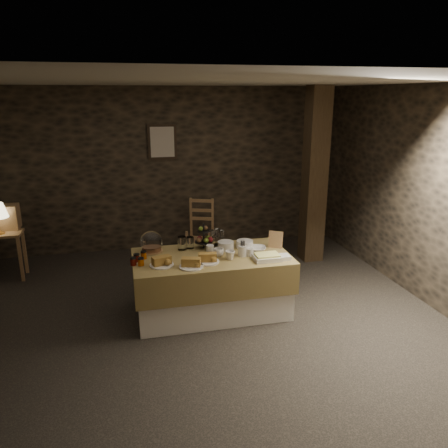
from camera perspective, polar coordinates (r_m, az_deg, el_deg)
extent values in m
cube|color=black|center=(5.21, -2.99, -11.73)|extent=(5.50, 5.00, 0.01)
cube|color=black|center=(7.16, -6.75, 7.07)|extent=(5.50, 0.02, 2.60)
cube|color=black|center=(2.47, 7.22, -11.95)|extent=(5.50, 0.02, 2.60)
cube|color=black|center=(5.86, 24.36, 3.57)|extent=(0.02, 5.00, 2.60)
cube|color=#BDB4A1|center=(4.59, -3.50, 18.17)|extent=(5.50, 5.00, 0.01)
cube|color=white|center=(5.14, -1.61, -8.01)|extent=(1.71, 0.88, 0.67)
cube|color=brown|center=(5.06, -1.63, -6.06)|extent=(1.78, 0.94, 0.36)
cube|color=olive|center=(6.56, -25.04, -4.21)|extent=(0.04, 0.04, 0.63)
cube|color=olive|center=(6.84, -24.57, -3.35)|extent=(0.04, 0.04, 0.63)
cylinder|color=gold|center=(6.60, -27.21, -1.08)|extent=(0.12, 0.12, 0.02)
cube|color=olive|center=(6.77, -26.96, 0.79)|extent=(0.42, 0.26, 0.34)
cube|color=olive|center=(6.96, -3.13, -2.28)|extent=(0.53, 0.52, 0.05)
cube|color=olive|center=(6.99, -3.44, 1.79)|extent=(0.38, 0.17, 0.39)
cube|color=black|center=(6.65, 11.75, 6.11)|extent=(0.30, 0.30, 2.60)
cube|color=black|center=(7.06, -8.07, 10.57)|extent=(0.45, 0.03, 0.55)
cube|color=#BFB4A3|center=(7.03, -8.06, 10.55)|extent=(0.37, 0.01, 0.47)
cylinder|color=silver|center=(5.17, 0.22, -2.83)|extent=(0.19, 0.19, 0.10)
cylinder|color=silver|center=(5.25, 2.73, -2.63)|extent=(0.20, 0.20, 0.08)
cylinder|color=silver|center=(4.97, 2.44, -3.53)|extent=(0.10, 0.10, 0.12)
imported|color=silver|center=(4.96, -0.71, -3.71)|extent=(0.12, 0.12, 0.09)
imported|color=silver|center=(4.86, 0.80, -4.10)|extent=(0.12, 0.12, 0.10)
cylinder|color=silver|center=(5.06, -1.83, -3.30)|extent=(0.09, 0.09, 0.09)
cylinder|color=silver|center=(4.98, 3.38, -3.67)|extent=(0.08, 0.08, 0.09)
imported|color=silver|center=(5.13, 4.28, -3.29)|extent=(0.27, 0.27, 0.05)
cylinder|color=olive|center=(5.19, -9.42, -3.50)|extent=(0.26, 0.26, 0.01)
cylinder|color=brown|center=(5.17, -9.44, -3.07)|extent=(0.22, 0.22, 0.07)
sphere|color=white|center=(5.15, -9.48, -2.31)|extent=(0.26, 0.26, 0.26)
cylinder|color=black|center=(5.18, -2.66, -1.58)|extent=(0.02, 0.02, 0.31)
cylinder|color=black|center=(5.21, -2.65, -2.33)|extent=(0.22, 0.22, 0.01)
cylinder|color=black|center=(5.16, -2.67, -0.91)|extent=(0.15, 0.15, 0.01)
sphere|color=olive|center=(5.23, -2.13, -1.83)|extent=(0.06, 0.06, 0.06)
sphere|color=maroon|center=(5.22, -3.22, -1.88)|extent=(0.06, 0.06, 0.06)
sphere|color=olive|center=(5.15, -2.35, -2.14)|extent=(0.06, 0.06, 0.06)
sphere|color=brown|center=(5.16, -3.29, -2.11)|extent=(0.06, 0.06, 0.06)
sphere|color=maroon|center=(5.17, -1.80, -2.03)|extent=(0.06, 0.06, 0.06)
cylinder|color=silver|center=(4.75, -8.13, -5.32)|extent=(0.26, 0.26, 0.01)
cube|color=brown|center=(4.73, -8.15, -4.74)|extent=(0.22, 0.15, 0.09)
cylinder|color=silver|center=(4.68, -4.30, -5.57)|extent=(0.26, 0.26, 0.01)
cube|color=brown|center=(4.66, -4.32, -4.97)|extent=(0.22, 0.14, 0.09)
cylinder|color=silver|center=(4.80, -2.17, -4.92)|extent=(0.26, 0.26, 0.01)
cube|color=brown|center=(4.78, -2.17, -4.34)|extent=(0.21, 0.12, 0.09)
cylinder|color=#5D130C|center=(4.90, -11.33, -4.41)|extent=(0.06, 0.06, 0.07)
cylinder|color=#C45608|center=(4.78, -10.79, -4.93)|extent=(0.06, 0.06, 0.07)
cylinder|color=#5D130C|center=(4.81, -11.76, -4.86)|extent=(0.06, 0.06, 0.07)
cylinder|color=#C45608|center=(4.97, -10.44, -4.07)|extent=(0.06, 0.06, 0.07)
cube|color=silver|center=(4.88, 5.65, -4.41)|extent=(0.30, 0.22, 0.05)
cube|color=#FEFA8A|center=(4.87, 5.66, -4.02)|extent=(0.26, 0.18, 0.02)
cube|color=silver|center=(4.93, 7.77, -4.29)|extent=(0.14, 0.14, 0.04)
cube|color=olive|center=(5.26, 6.75, -2.12)|extent=(0.18, 0.14, 0.22)
cylinder|color=white|center=(5.18, -5.52, -2.52)|extent=(0.10, 0.10, 0.16)
cylinder|color=white|center=(5.22, -4.45, -2.44)|extent=(0.09, 0.09, 0.14)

